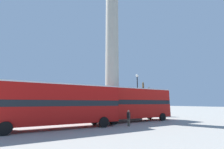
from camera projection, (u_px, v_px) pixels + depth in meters
The scene contains 7 objects.
ground_plane at pixel (112, 120), 21.47m from camera, with size 200.00×200.00×0.00m, color #9E9B93.
monument_column at pixel (112, 69), 22.86m from camera, with size 6.07×6.07×22.87m.
bus_a at pixel (134, 103), 19.89m from camera, with size 10.89×3.27×4.27m.
bus_b at pixel (60, 104), 14.24m from camera, with size 11.56×3.19×4.13m.
equestrian_statue at pixel (144, 106), 28.40m from camera, with size 4.34×3.69×6.38m.
street_lamp at pixel (138, 93), 22.75m from camera, with size 0.43×0.43×6.75m.
pedestrian_near_lamp at pixel (129, 117), 15.56m from camera, with size 0.21×0.43×1.61m.
Camera 1 is at (-11.52, -19.10, 2.33)m, focal length 24.00 mm.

